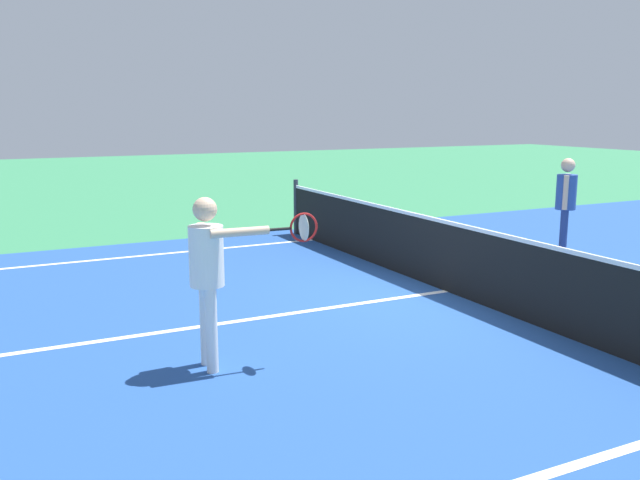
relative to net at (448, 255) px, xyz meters
name	(u,v)px	position (x,y,z in m)	size (l,w,h in m)	color
ground_plane	(446,291)	(0.00, 0.00, -0.49)	(60.00, 60.00, 0.00)	#337F51
court_surface_inbounds	(446,291)	(0.00, 0.00, -0.49)	(10.62, 24.40, 0.00)	#234C93
line_center_service	(219,324)	(0.00, -3.20, -0.49)	(0.10, 6.40, 0.01)	white
net	(448,255)	(0.00, 0.00, 0.00)	(9.80, 0.09, 1.07)	#33383D
player_near	(210,264)	(1.25, -3.67, 0.52)	(0.56, 1.19, 1.63)	white
player_far	(566,197)	(-0.86, 3.00, 0.51)	(0.32, 0.34, 1.64)	navy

